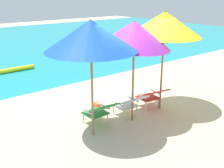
# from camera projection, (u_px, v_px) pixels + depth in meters

# --- Properties ---
(ground_plane) EXTENTS (40.00, 40.00, 0.00)m
(ground_plane) POSITION_uv_depth(u_px,v_px,m) (49.00, 79.00, 10.57)
(ground_plane) COLOR beige
(swim_buoy) EXTENTS (1.60, 0.18, 0.18)m
(swim_buoy) POSITION_uv_depth(u_px,v_px,m) (15.00, 69.00, 11.44)
(swim_buoy) COLOR yellow
(swim_buoy) RESTS_ON ocean_band
(lounge_chair_left) EXTENTS (0.57, 0.89, 0.68)m
(lounge_chair_left) POSITION_uv_depth(u_px,v_px,m) (100.00, 111.00, 6.74)
(lounge_chair_left) COLOR #338E3D
(lounge_chair_left) RESTS_ON ground_plane
(lounge_chair_center) EXTENTS (0.55, 0.88, 0.68)m
(lounge_chair_center) POSITION_uv_depth(u_px,v_px,m) (129.00, 103.00, 7.21)
(lounge_chair_center) COLOR silver
(lounge_chair_center) RESTS_ON ground_plane
(lounge_chair_right) EXTENTS (0.65, 0.94, 0.68)m
(lounge_chair_right) POSITION_uv_depth(u_px,v_px,m) (152.00, 95.00, 7.74)
(lounge_chair_right) COLOR red
(lounge_chair_right) RESTS_ON ground_plane
(beach_umbrella_left) EXTENTS (2.49, 2.49, 2.60)m
(beach_umbrella_left) POSITION_uv_depth(u_px,v_px,m) (91.00, 36.00, 5.72)
(beach_umbrella_left) COLOR olive
(beach_umbrella_left) RESTS_ON ground_plane
(beach_umbrella_center) EXTENTS (2.46, 2.47, 2.56)m
(beach_umbrella_center) POSITION_uv_depth(u_px,v_px,m) (134.00, 34.00, 6.48)
(beach_umbrella_center) COLOR olive
(beach_umbrella_center) RESTS_ON ground_plane
(beach_umbrella_right) EXTENTS (2.73, 2.73, 2.67)m
(beach_umbrella_right) POSITION_uv_depth(u_px,v_px,m) (164.00, 24.00, 7.17)
(beach_umbrella_right) COLOR olive
(beach_umbrella_right) RESTS_ON ground_plane
(beach_ball) EXTENTS (0.23, 0.23, 0.23)m
(beach_ball) POSITION_uv_depth(u_px,v_px,m) (97.00, 106.00, 7.79)
(beach_ball) COLOR #EA5619
(beach_ball) RESTS_ON ground_plane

